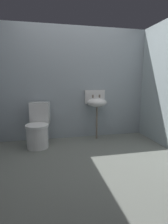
% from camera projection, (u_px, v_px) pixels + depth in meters
% --- Properties ---
extents(ground_plane, '(3.38, 2.82, 0.08)m').
position_uv_depth(ground_plane, '(88.00, 165.00, 2.56)').
color(ground_plane, slate).
extents(wall_back, '(3.38, 0.10, 2.22)m').
position_uv_depth(wall_back, '(74.00, 84.00, 3.57)').
color(wall_back, '#939DA4').
rests_on(wall_back, ground).
extents(toilet_near_wall, '(0.47, 0.65, 0.78)m').
position_uv_depth(toilet_near_wall, '(38.00, 129.00, 3.17)').
color(toilet_near_wall, silver).
rests_on(toilet_near_wall, ground).
extents(sink, '(0.42, 0.35, 0.99)m').
position_uv_depth(sink, '(97.00, 102.00, 3.51)').
color(sink, '#6F6053').
rests_on(sink, ground).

